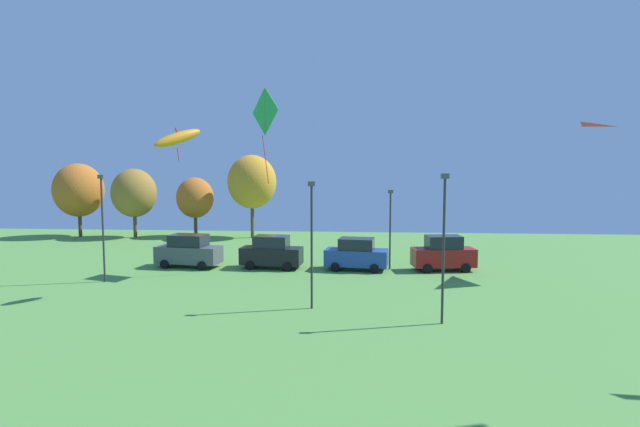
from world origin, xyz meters
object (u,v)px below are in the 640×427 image
at_px(treeline_tree_0, 79,190).
at_px(treeline_tree_3, 252,182).
at_px(parked_car_second_from_left, 271,252).
at_px(light_post_2, 312,238).
at_px(parked_car_leftmost, 189,251).
at_px(kite_flying_10, 265,114).
at_px(treeline_tree_2, 195,198).
at_px(light_post_3, 390,224).
at_px(light_post_1, 444,241).
at_px(light_post_0, 103,222).
at_px(kite_flying_8, 178,138).
at_px(parked_car_rightmost_in_row, 443,253).
at_px(parked_car_third_from_left, 356,254).
at_px(treeline_tree_1, 134,193).
at_px(kite_flying_1, 618,144).

xyz_separation_m(treeline_tree_0, treeline_tree_3, (18.38, 0.52, 0.89)).
distance_m(parked_car_second_from_left, light_post_2, 11.09).
bearing_deg(light_post_2, parked_car_second_from_left, 110.91).
relative_size(parked_car_leftmost, light_post_2, 0.74).
distance_m(kite_flying_10, treeline_tree_2, 21.54).
relative_size(light_post_3, treeline_tree_0, 0.73).
bearing_deg(light_post_1, kite_flying_10, 132.95).
bearing_deg(treeline_tree_0, kite_flying_10, -35.45).
relative_size(light_post_0, treeline_tree_3, 0.79).
bearing_deg(parked_car_second_from_left, treeline_tree_0, 151.88).
bearing_deg(kite_flying_10, kite_flying_8, -120.14).
bearing_deg(parked_car_rightmost_in_row, treeline_tree_3, 129.92).
height_order(kite_flying_10, light_post_0, kite_flying_10).
distance_m(kite_flying_10, parked_car_third_from_left, 11.63).
bearing_deg(light_post_3, treeline_tree_1, 150.15).
bearing_deg(kite_flying_10, light_post_3, 9.98).
xyz_separation_m(parked_car_leftmost, treeline_tree_2, (-4.87, 16.20, 2.93)).
relative_size(kite_flying_8, parked_car_rightmost_in_row, 0.57).
bearing_deg(light_post_2, treeline_tree_2, 119.40).
xyz_separation_m(light_post_2, treeline_tree_3, (-8.62, 25.83, 2.14)).
bearing_deg(light_post_2, kite_flying_8, 162.24).
bearing_deg(treeline_tree_1, light_post_1, -45.04).
bearing_deg(light_post_3, treeline_tree_0, 154.83).
bearing_deg(light_post_1, treeline_tree_0, 140.52).
bearing_deg(kite_flying_8, light_post_2, -17.76).
distance_m(parked_car_third_from_left, treeline_tree_3, 19.77).
height_order(parked_car_leftmost, light_post_1, light_post_1).
relative_size(parked_car_leftmost, parked_car_second_from_left, 1.07).
bearing_deg(kite_flying_10, parked_car_rightmost_in_row, 5.99).
distance_m(kite_flying_1, kite_flying_10, 22.89).
bearing_deg(kite_flying_10, light_post_2, -65.87).
height_order(parked_car_third_from_left, light_post_0, light_post_0).
bearing_deg(treeline_tree_1, light_post_2, -50.23).
distance_m(parked_car_rightmost_in_row, light_post_2, 13.43).
bearing_deg(parked_car_leftmost, kite_flying_1, 4.14).
relative_size(kite_flying_10, treeline_tree_2, 1.04).
relative_size(light_post_2, treeline_tree_1, 0.91).
bearing_deg(treeline_tree_1, treeline_tree_2, 11.18).
bearing_deg(parked_car_third_from_left, treeline_tree_3, 131.79).
relative_size(light_post_0, treeline_tree_0, 0.88).
bearing_deg(kite_flying_8, treeline_tree_0, 130.13).
relative_size(treeline_tree_0, treeline_tree_2, 1.24).
relative_size(kite_flying_8, parked_car_second_from_left, 0.57).
distance_m(treeline_tree_0, treeline_tree_1, 6.12).
xyz_separation_m(light_post_2, treeline_tree_1, (-20.89, 25.10, 0.98)).
xyz_separation_m(parked_car_second_from_left, light_post_2, (3.86, -10.10, 2.50)).
distance_m(kite_flying_8, parked_car_third_from_left, 14.70).
bearing_deg(parked_car_leftmost, kite_flying_8, -66.11).
height_order(kite_flying_8, kite_flying_10, kite_flying_10).
bearing_deg(treeline_tree_1, parked_car_second_from_left, -41.37).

